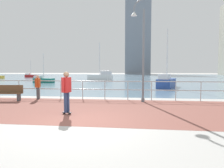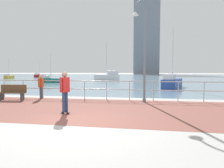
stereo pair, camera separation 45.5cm
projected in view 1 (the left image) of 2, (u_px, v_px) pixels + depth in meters
ground at (127, 78)px, 46.27m from camera, size 220.00×220.00×0.00m
brick_paving at (95, 109)px, 9.01m from camera, size 28.00×5.84×0.01m
harbor_water at (129, 77)px, 56.48m from camera, size 180.00×88.00×0.00m
waterfront_railing at (105, 87)px, 11.85m from camera, size 25.25×0.06×1.15m
lamppost at (141, 45)px, 10.86m from camera, size 0.81×0.36×5.74m
skateboarder at (66, 89)px, 7.77m from camera, size 0.41×0.55×1.72m
bystander at (38, 85)px, 11.99m from camera, size 0.30×0.56×1.49m
park_bench at (9, 93)px, 11.37m from camera, size 1.64×0.60×0.92m
sailboat_yellow at (100, 77)px, 36.16m from camera, size 5.09×3.64×6.94m
sailboat_white at (166, 82)px, 20.15m from camera, size 2.63×4.52×6.07m
sailboat_ivory at (31, 76)px, 52.18m from camera, size 3.24×1.25×4.45m
sailboat_blue at (43, 80)px, 28.81m from camera, size 3.18×1.29×4.34m
tower_glass at (138, 38)px, 108.42m from camera, size 13.31×16.53×41.39m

